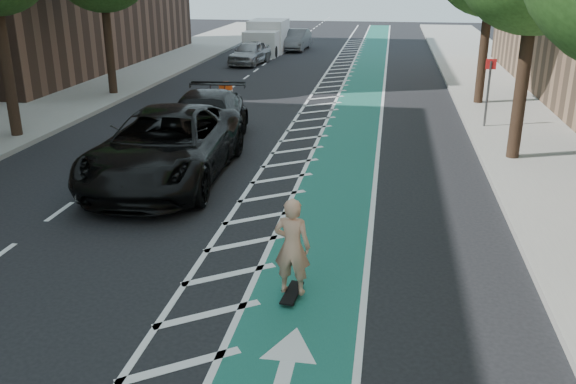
% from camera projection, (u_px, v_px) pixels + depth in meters
% --- Properties ---
extents(ground, '(120.00, 120.00, 0.00)m').
position_uv_depth(ground, '(152.00, 269.00, 11.48)').
color(ground, black).
rests_on(ground, ground).
extents(bike_lane, '(2.00, 90.00, 0.01)m').
position_uv_depth(bike_lane, '(349.00, 139.00, 20.28)').
color(bike_lane, '#175143').
rests_on(bike_lane, ground).
extents(buffer_strip, '(1.40, 90.00, 0.01)m').
position_uv_depth(buffer_strip, '(304.00, 137.00, 20.51)').
color(buffer_strip, silver).
rests_on(buffer_strip, ground).
extents(sidewalk_right, '(5.00, 90.00, 0.15)m').
position_uv_depth(sidewalk_right, '(554.00, 146.00, 19.26)').
color(sidewalk_right, gray).
rests_on(sidewalk_right, ground).
extents(sidewalk_left, '(5.00, 90.00, 0.15)m').
position_uv_depth(sidewalk_left, '(5.00, 123.00, 22.18)').
color(sidewalk_left, gray).
rests_on(sidewalk_left, ground).
extents(curb_right, '(0.12, 90.00, 0.16)m').
position_uv_depth(curb_right, '(475.00, 142.00, 19.63)').
color(curb_right, gray).
rests_on(curb_right, ground).
extents(curb_left, '(0.12, 90.00, 0.16)m').
position_uv_depth(curb_left, '(68.00, 125.00, 21.80)').
color(curb_left, gray).
rests_on(curb_left, ground).
extents(sign_post, '(0.35, 0.08, 2.47)m').
position_uv_depth(sign_post, '(488.00, 92.00, 20.97)').
color(sign_post, '#4C4C4C').
rests_on(sign_post, ground).
extents(skateboard, '(0.31, 0.84, 0.11)m').
position_uv_depth(skateboard, '(292.00, 293.00, 10.44)').
color(skateboard, black).
rests_on(skateboard, ground).
extents(skateboarder, '(0.66, 0.47, 1.71)m').
position_uv_depth(skateboarder, '(292.00, 247.00, 10.14)').
color(skateboarder, tan).
rests_on(skateboarder, skateboard).
extents(suv_near, '(3.38, 6.83, 1.86)m').
position_uv_depth(suv_near, '(166.00, 146.00, 16.08)').
color(suv_near, black).
rests_on(suv_near, ground).
extents(suv_far, '(2.88, 5.91, 1.66)m').
position_uv_depth(suv_far, '(204.00, 121.00, 19.15)').
color(suv_far, black).
rests_on(suv_far, ground).
extents(car_silver, '(2.14, 4.19, 1.37)m').
position_uv_depth(car_silver, '(250.00, 53.00, 36.14)').
color(car_silver, gray).
rests_on(car_silver, ground).
extents(car_grey, '(1.70, 4.41, 1.43)m').
position_uv_depth(car_grey, '(296.00, 40.00, 42.62)').
color(car_grey, '#56575B').
rests_on(car_grey, ground).
extents(box_truck, '(2.35, 5.12, 2.13)m').
position_uv_depth(box_truck, '(267.00, 38.00, 40.99)').
color(box_truck, silver).
rests_on(box_truck, ground).
extents(barrel_a, '(0.59, 0.59, 0.81)m').
position_uv_depth(barrel_a, '(142.00, 165.00, 16.32)').
color(barrel_a, '#FF5C0D').
rests_on(barrel_a, ground).
extents(barrel_b, '(0.63, 0.63, 0.86)m').
position_uv_depth(barrel_b, '(178.00, 123.00, 20.66)').
color(barrel_b, '#DA460B').
rests_on(barrel_b, ground).
extents(barrel_c, '(0.71, 0.71, 0.96)m').
position_uv_depth(barrel_c, '(226.00, 95.00, 25.13)').
color(barrel_c, '#FF480D').
rests_on(barrel_c, ground).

